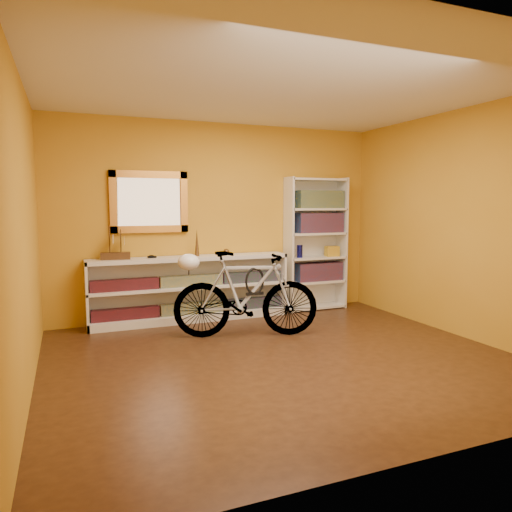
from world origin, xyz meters
name	(u,v)px	position (x,y,z in m)	size (l,w,h in m)	color
floor	(282,359)	(0.00, 0.00, -0.01)	(4.50, 4.00, 0.01)	black
ceiling	(284,87)	(0.00, 0.00, 2.60)	(4.50, 4.00, 0.01)	silver
back_wall	(220,221)	(0.00, 2.00, 1.30)	(4.50, 0.01, 2.60)	#C3871D
left_wall	(23,233)	(-2.25, 0.00, 1.30)	(0.01, 4.00, 2.60)	#C3871D
right_wall	(462,224)	(2.25, 0.00, 1.30)	(0.01, 4.00, 2.60)	#C3871D
gilt_mirror	(149,202)	(-0.95, 1.97, 1.55)	(0.98, 0.06, 0.78)	#8D5419
wall_socket	(280,292)	(0.90, 1.99, 0.25)	(0.09, 0.01, 0.09)	silver
console_unit	(191,289)	(-0.46, 1.81, 0.42)	(2.60, 0.35, 0.85)	silver
cd_row_lower	(192,308)	(-0.46, 1.79, 0.17)	(2.50, 0.13, 0.14)	black
cd_row_upper	(191,281)	(-0.46, 1.79, 0.54)	(2.50, 0.13, 0.14)	navy
model_ship	(115,243)	(-1.40, 1.81, 1.06)	(0.35, 0.13, 0.41)	#3B2310
toy_car	(152,258)	(-0.96, 1.81, 0.85)	(0.00, 0.00, 0.00)	black
bronze_ornament	(197,242)	(-0.38, 1.81, 1.03)	(0.06, 0.06, 0.36)	brown
decorative_orb	(226,252)	(0.02, 1.81, 0.89)	(0.08, 0.08, 0.08)	brown
bookcase	(316,244)	(1.39, 1.84, 0.95)	(0.90, 0.30, 1.90)	silver
book_row_a	(318,271)	(1.44, 1.84, 0.55)	(0.70, 0.22, 0.26)	maroon
book_row_b	(319,223)	(1.44, 1.84, 1.25)	(0.70, 0.22, 0.28)	maroon
book_row_c	(319,199)	(1.44, 1.84, 1.59)	(0.70, 0.22, 0.25)	navy
travel_mug	(300,251)	(1.12, 1.82, 0.86)	(0.08, 0.08, 0.18)	navy
red_tin	(303,202)	(1.19, 1.87, 1.55)	(0.13, 0.13, 0.17)	maroon
yellow_bag	(332,251)	(1.64, 1.80, 0.84)	(0.19, 0.13, 0.15)	gold
bicycle	(246,294)	(-0.06, 0.85, 0.50)	(1.69, 0.44, 0.99)	silver
helmet	(189,262)	(-0.68, 1.03, 0.88)	(0.25, 0.24, 0.19)	white
u_lock	(255,281)	(0.03, 0.82, 0.65)	(0.23, 0.23, 0.03)	black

